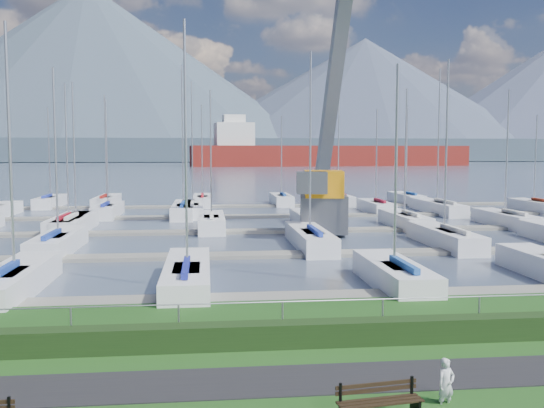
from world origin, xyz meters
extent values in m
cube|color=black|center=(0.00, -3.00, 0.01)|extent=(160.00, 2.00, 0.04)
cube|color=#455065|center=(0.00, 260.00, -0.40)|extent=(800.00, 540.00, 0.20)
cube|color=black|center=(0.00, -0.40, 0.35)|extent=(80.00, 0.70, 0.70)
cylinder|color=gray|center=(0.00, 0.00, 1.20)|extent=(80.00, 0.04, 0.04)
cube|color=#3E4D5A|center=(0.00, 330.00, 6.00)|extent=(900.00, 80.00, 12.00)
cone|color=#3E4C5B|center=(-80.00, 400.00, 57.50)|extent=(340.00, 340.00, 115.00)
cone|color=#40495D|center=(110.00, 410.00, 42.50)|extent=(300.00, 300.00, 85.00)
cube|color=slate|center=(0.00, 6.00, -0.22)|extent=(90.00, 1.60, 0.25)
cube|color=slate|center=(0.00, 16.00, -0.22)|extent=(90.00, 1.60, 0.25)
cube|color=slate|center=(0.00, 26.00, -0.22)|extent=(90.00, 1.60, 0.25)
cube|color=slate|center=(0.00, 36.00, -0.22)|extent=(90.00, 1.60, 0.25)
cube|color=slate|center=(0.00, 46.00, -0.22)|extent=(90.00, 1.60, 0.25)
cube|color=black|center=(-7.01, -5.37, 0.65)|extent=(0.05, 0.05, 0.40)
cube|color=black|center=(-0.49, -5.39, 0.65)|extent=(0.06, 0.06, 0.40)
cube|color=black|center=(1.12, -5.36, 0.23)|extent=(0.11, 0.40, 0.45)
cube|color=black|center=(1.10, -5.18, 0.65)|extent=(0.06, 0.06, 0.40)
cube|color=black|center=(0.35, -5.61, 0.45)|extent=(1.80, 0.34, 0.04)
cube|color=black|center=(0.33, -5.46, 0.45)|extent=(1.80, 0.34, 0.04)
cube|color=black|center=(0.31, -5.32, 0.45)|extent=(1.80, 0.34, 0.04)
cube|color=black|center=(0.30, -5.27, 0.62)|extent=(1.79, 0.28, 0.08)
cube|color=black|center=(0.30, -5.27, 0.74)|extent=(1.79, 0.28, 0.08)
imported|color=silver|center=(2.05, -4.70, 0.59)|extent=(0.50, 0.40, 1.18)
cube|color=#505156|center=(4.95, 24.24, 1.20)|extent=(3.62, 3.62, 2.60)
cube|color=orange|center=(4.95, 24.24, 3.30)|extent=(3.05, 3.73, 1.80)
cube|color=slate|center=(6.75, 28.74, 12.30)|extent=(1.39, 11.25, 19.89)
cube|color=#57595E|center=(3.75, 22.24, 3.50)|extent=(2.29, 2.46, 1.40)
cube|color=maroon|center=(45.09, 216.04, 2.50)|extent=(109.22, 26.64, 10.00)
cube|color=silver|center=(7.37, 212.99, 10.00)|extent=(15.08, 15.08, 12.00)
cube|color=silver|center=(7.37, 212.99, 17.00)|extent=(8.62, 8.62, 4.00)
camera|label=1|loc=(-3.18, -17.17, 5.58)|focal=40.00mm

